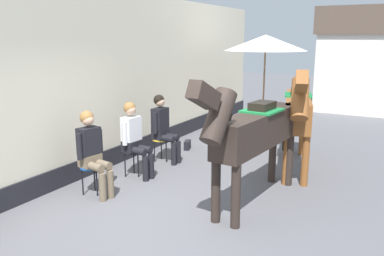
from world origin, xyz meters
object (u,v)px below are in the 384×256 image
(seated_visitor_near, at_px, (92,149))
(seated_visitor_far, at_px, (163,125))
(saddled_horse_near, at_px, (255,131))
(satchel_bag, at_px, (187,145))
(seated_visitor_middle, at_px, (134,136))
(saddled_horse_far, at_px, (298,111))
(spare_stool_white, at_px, (254,131))
(cafe_parasol, at_px, (266,43))

(seated_visitor_near, bearing_deg, seated_visitor_far, 89.51)
(saddled_horse_near, xyz_separation_m, satchel_bag, (-2.40, 2.20, -1.06))
(seated_visitor_near, distance_m, saddled_horse_near, 2.59)
(seated_visitor_middle, relative_size, saddled_horse_far, 0.47)
(saddled_horse_far, bearing_deg, spare_stool_white, 138.05)
(seated_visitor_near, distance_m, seated_visitor_far, 2.05)
(seated_visitor_middle, height_order, spare_stool_white, seated_visitor_middle)
(saddled_horse_near, distance_m, satchel_bag, 3.42)
(seated_visitor_near, relative_size, seated_visitor_middle, 1.00)
(seated_visitor_middle, bearing_deg, saddled_horse_near, -3.38)
(seated_visitor_near, bearing_deg, cafe_parasol, 79.51)
(seated_visitor_far, height_order, saddled_horse_far, saddled_horse_far)
(seated_visitor_near, relative_size, seated_visitor_far, 1.00)
(seated_visitor_middle, distance_m, saddled_horse_far, 3.09)
(seated_visitor_near, height_order, saddled_horse_far, saddled_horse_far)
(seated_visitor_near, relative_size, spare_stool_white, 3.02)
(seated_visitor_far, distance_m, saddled_horse_near, 2.67)
(spare_stool_white, bearing_deg, satchel_bag, -146.46)
(seated_visitor_far, distance_m, satchel_bag, 1.25)
(satchel_bag, bearing_deg, saddled_horse_near, 28.28)
(seated_visitor_middle, distance_m, satchel_bag, 2.17)
(seated_visitor_middle, distance_m, saddled_horse_near, 2.38)
(seated_visitor_near, xyz_separation_m, saddled_horse_near, (2.40, 0.90, 0.38))
(seated_visitor_far, bearing_deg, seated_visitor_middle, -87.87)
(spare_stool_white, bearing_deg, saddled_horse_far, -41.95)
(seated_visitor_far, height_order, satchel_bag, seated_visitor_far)
(seated_visitor_middle, height_order, saddled_horse_far, saddled_horse_far)
(seated_visitor_near, distance_m, cafe_parasol, 5.71)
(seated_visitor_middle, bearing_deg, seated_visitor_near, -93.06)
(saddled_horse_near, xyz_separation_m, saddled_horse_far, (0.14, 1.94, 0.00))
(seated_visitor_middle, distance_m, seated_visitor_far, 1.02)
(seated_visitor_near, xyz_separation_m, seated_visitor_far, (0.02, 2.05, 0.00))
(seated_visitor_middle, xyz_separation_m, cafe_parasol, (0.94, 4.36, 1.59))
(seated_visitor_far, distance_m, spare_stool_white, 2.32)
(seated_visitor_near, relative_size, satchel_bag, 4.96)
(saddled_horse_far, height_order, satchel_bag, saddled_horse_far)
(saddled_horse_near, bearing_deg, satchel_bag, 137.43)
(saddled_horse_near, distance_m, cafe_parasol, 4.86)
(seated_visitor_middle, bearing_deg, seated_visitor_far, 92.13)
(cafe_parasol, bearing_deg, spare_stool_white, -78.46)
(satchel_bag, bearing_deg, seated_visitor_middle, -17.58)
(saddled_horse_near, relative_size, saddled_horse_far, 1.02)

